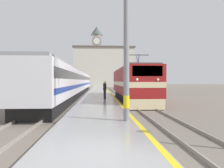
# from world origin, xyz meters

# --- Properties ---
(ground_plane) EXTENTS (200.00, 200.00, 0.00)m
(ground_plane) POSITION_xyz_m (0.00, 30.00, 0.00)
(ground_plane) COLOR #70665B
(platform) EXTENTS (3.77, 140.00, 0.40)m
(platform) POSITION_xyz_m (0.00, 25.00, 0.20)
(platform) COLOR #999999
(platform) RESTS_ON ground
(rail_track_near) EXTENTS (2.84, 140.00, 0.16)m
(rail_track_near) POSITION_xyz_m (3.69, 25.00, 0.03)
(rail_track_near) COLOR #70665B
(rail_track_near) RESTS_ON ground
(rail_track_far) EXTENTS (2.84, 140.00, 0.16)m
(rail_track_far) POSITION_xyz_m (-3.77, 25.00, 0.03)
(rail_track_far) COLOR #70665B
(rail_track_far) RESTS_ON ground
(locomotive_train) EXTENTS (2.92, 16.20, 4.73)m
(locomotive_train) POSITION_xyz_m (3.69, 18.63, 1.92)
(locomotive_train) COLOR black
(locomotive_train) RESTS_ON ground
(passenger_train) EXTENTS (2.92, 46.56, 3.75)m
(passenger_train) POSITION_xyz_m (-3.77, 28.68, 2.03)
(passenger_train) COLOR black
(passenger_train) RESTS_ON ground
(catenary_mast) EXTENTS (2.67, 0.29, 7.97)m
(catenary_mast) POSITION_xyz_m (1.40, 4.58, 4.36)
(catenary_mast) COLOR gray
(catenary_mast) RESTS_ON platform
(person_on_platform) EXTENTS (0.34, 0.34, 1.85)m
(person_on_platform) POSITION_xyz_m (0.64, 16.91, 1.38)
(person_on_platform) COLOR #23232D
(person_on_platform) RESTS_ON platform
(clock_tower) EXTENTS (4.64, 4.64, 23.33)m
(clock_tower) POSITION_xyz_m (-0.74, 79.62, 12.43)
(clock_tower) COLOR #ADA393
(clock_tower) RESTS_ON ground
(station_building) EXTENTS (21.32, 10.09, 14.09)m
(station_building) POSITION_xyz_m (1.86, 72.90, 7.07)
(station_building) COLOR beige
(station_building) RESTS_ON ground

